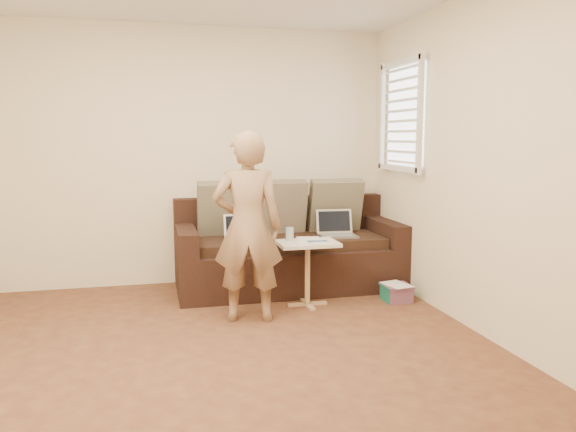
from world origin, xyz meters
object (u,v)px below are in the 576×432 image
object	(u,v)px
laptop_silver	(338,237)
side_table	(307,274)
laptop_white	(245,241)
person	(248,227)
sofa	(289,246)
striped_box	(397,293)
drinking_glass	(290,234)

from	to	relation	value
laptop_silver	side_table	size ratio (longest dim) A/B	0.63
laptop_white	person	world-z (taller)	person
sofa	laptop_white	size ratio (longest dim) A/B	6.42
laptop_white	side_table	bearing A→B (deg)	-50.39
striped_box	laptop_silver	bearing A→B (deg)	123.63
laptop_silver	side_table	bearing A→B (deg)	-127.88
person	striped_box	xyz separation A→B (m)	(1.42, 0.20, -0.70)
laptop_silver	laptop_white	size ratio (longest dim) A/B	1.07
laptop_white	drinking_glass	distance (m)	0.55
laptop_silver	striped_box	world-z (taller)	laptop_silver
side_table	drinking_glass	size ratio (longest dim) A/B	4.84
laptop_white	drinking_glass	bearing A→B (deg)	-55.09
laptop_white	drinking_glass	size ratio (longest dim) A/B	2.86
laptop_silver	drinking_glass	bearing A→B (deg)	-140.84
sofa	striped_box	world-z (taller)	sofa
laptop_silver	laptop_white	world-z (taller)	laptop_white
laptop_white	striped_box	bearing A→B (deg)	-28.05
sofa	striped_box	bearing A→B (deg)	-39.48
laptop_white	person	xyz separation A→B (m)	(-0.10, -0.77, 0.26)
striped_box	side_table	bearing A→B (deg)	174.84
side_table	laptop_white	bearing A→B (deg)	134.19
laptop_silver	striped_box	size ratio (longest dim) A/B	1.46
laptop_silver	striped_box	xyz separation A→B (m)	(0.38, -0.57, -0.44)
laptop_white	person	bearing A→B (deg)	-102.15
side_table	drinking_glass	bearing A→B (deg)	149.45
person	drinking_glass	distance (m)	0.58
drinking_glass	sofa	bearing A→B (deg)	76.95
laptop_white	striped_box	world-z (taller)	laptop_white
drinking_glass	striped_box	bearing A→B (deg)	-9.29
sofa	side_table	xyz separation A→B (m)	(0.02, -0.62, -0.13)
sofa	laptop_white	bearing A→B (deg)	-164.41
laptop_white	sofa	bearing A→B (deg)	11.01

